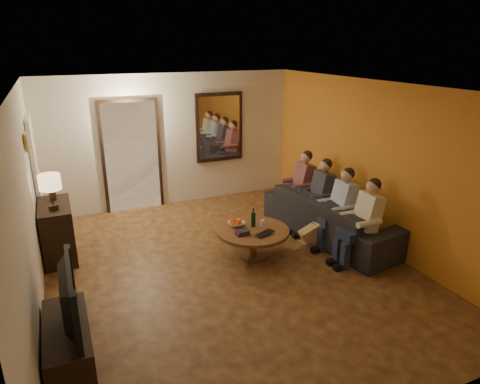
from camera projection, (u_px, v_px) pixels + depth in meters
name	position (u px, v px, depth m)	size (l,w,h in m)	color
floor	(229.00, 268.00, 6.28)	(5.00, 6.00, 0.01)	#3A1E0F
ceiling	(228.00, 87.00, 5.42)	(5.00, 6.00, 0.01)	white
back_wall	(172.00, 141.00, 8.44)	(5.00, 0.02, 2.60)	beige
front_wall	(377.00, 297.00, 3.25)	(5.00, 0.02, 2.60)	beige
left_wall	(27.00, 212.00, 4.90)	(0.02, 6.00, 2.60)	beige
right_wall	(374.00, 165.00, 6.79)	(0.02, 6.00, 2.60)	beige
orange_accent	(374.00, 165.00, 6.79)	(0.01, 6.00, 2.60)	orange
kitchen_doorway	(132.00, 157.00, 8.21)	(1.00, 0.06, 2.10)	#FFE0A5
door_trim	(132.00, 157.00, 8.20)	(1.12, 0.04, 2.22)	black
fridge_glimpse	(145.00, 163.00, 8.35)	(0.45, 0.03, 1.70)	silver
mirror_frame	(219.00, 127.00, 8.72)	(1.00, 0.05, 1.40)	black
mirror_glass	(220.00, 127.00, 8.69)	(0.86, 0.02, 1.26)	white
white_door	(37.00, 179.00, 7.00)	(0.06, 0.85, 2.04)	white
framed_art	(26.00, 142.00, 5.86)	(0.03, 0.28, 0.24)	#B28C33
art_canvas	(27.00, 142.00, 5.86)	(0.01, 0.22, 0.18)	brown
dresser	(58.00, 231.00, 6.48)	(0.45, 0.97, 0.86)	black
table_lamp	(51.00, 192.00, 6.05)	(0.30, 0.30, 0.54)	beige
flower_vase	(51.00, 186.00, 6.45)	(0.14, 0.14, 0.44)	#AC1B12
tv_stand	(68.00, 342.00, 4.44)	(0.45, 1.19, 0.40)	black
tv	(61.00, 298.00, 4.27)	(0.15, 1.12, 0.65)	black
sofa	(332.00, 216.00, 7.17)	(1.01, 2.57, 0.75)	black
person_a	(364.00, 225.00, 6.28)	(0.60, 0.40, 1.20)	tan
person_b	(339.00, 211.00, 6.80)	(0.60, 0.40, 1.20)	tan
person_c	(318.00, 199.00, 7.32)	(0.60, 0.40, 1.20)	tan
person_d	(300.00, 189.00, 7.84)	(0.60, 0.40, 1.20)	tan
dog	(314.00, 232.00, 6.80)	(0.56, 0.24, 0.56)	#A46F4B
coffee_table	(253.00, 243.00, 6.57)	(1.10, 1.10, 0.45)	brown
bowl	(236.00, 224.00, 6.60)	(0.26, 0.26, 0.06)	white
oranges	(236.00, 220.00, 6.58)	(0.20, 0.20, 0.08)	#E45013
wine_bottle	(253.00, 217.00, 6.55)	(0.07, 0.07, 0.31)	black
wine_glass	(262.00, 223.00, 6.59)	(0.06, 0.06, 0.10)	silver
book_stack	(242.00, 232.00, 6.31)	(0.20, 0.15, 0.07)	black
laptop	(267.00, 235.00, 6.28)	(0.33, 0.21, 0.03)	black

